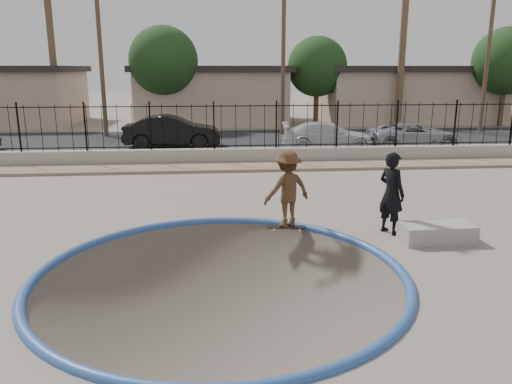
{
  "coord_description": "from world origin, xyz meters",
  "views": [
    {
      "loc": [
        -0.12,
        -9.66,
        3.77
      ],
      "look_at": [
        0.93,
        2.0,
        0.85
      ],
      "focal_mm": 35.0,
      "sensor_mm": 36.0,
      "label": 1
    }
  ],
  "objects_px": {
    "car_b": "(172,131)",
    "car_c": "(328,136)",
    "skateboard": "(287,227)",
    "car_d": "(414,135)",
    "skater": "(287,193)",
    "videographer": "(391,193)",
    "concrete_ledge": "(437,233)"
  },
  "relations": [
    {
      "from": "skater",
      "to": "car_c",
      "type": "xyz_separation_m",
      "value": [
        3.74,
        11.8,
        -0.24
      ]
    },
    {
      "from": "videographer",
      "to": "car_d",
      "type": "height_order",
      "value": "videographer"
    },
    {
      "from": "car_b",
      "to": "skater",
      "type": "bearing_deg",
      "value": -163.98
    },
    {
      "from": "skater",
      "to": "car_d",
      "type": "height_order",
      "value": "skater"
    },
    {
      "from": "concrete_ledge",
      "to": "car_c",
      "type": "height_order",
      "value": "car_c"
    },
    {
      "from": "car_c",
      "to": "skater",
      "type": "bearing_deg",
      "value": 168.19
    },
    {
      "from": "car_d",
      "to": "skateboard",
      "type": "bearing_deg",
      "value": 145.8
    },
    {
      "from": "skater",
      "to": "car_b",
      "type": "distance_m",
      "value": 13.49
    },
    {
      "from": "concrete_ledge",
      "to": "skateboard",
      "type": "bearing_deg",
      "value": 160.55
    },
    {
      "from": "videographer",
      "to": "car_c",
      "type": "distance_m",
      "value": 12.32
    },
    {
      "from": "skater",
      "to": "videographer",
      "type": "height_order",
      "value": "videographer"
    },
    {
      "from": "concrete_ledge",
      "to": "car_d",
      "type": "height_order",
      "value": "car_d"
    },
    {
      "from": "concrete_ledge",
      "to": "car_b",
      "type": "bearing_deg",
      "value": 115.8
    },
    {
      "from": "skateboard",
      "to": "car_d",
      "type": "relative_size",
      "value": 0.21
    },
    {
      "from": "skateboard",
      "to": "car_b",
      "type": "bearing_deg",
      "value": 113.2
    },
    {
      "from": "skateboard",
      "to": "car_c",
      "type": "xyz_separation_m",
      "value": [
        3.74,
        11.8,
        0.6
      ]
    },
    {
      "from": "videographer",
      "to": "concrete_ledge",
      "type": "xyz_separation_m",
      "value": [
        0.85,
        -0.69,
        -0.76
      ]
    },
    {
      "from": "car_c",
      "to": "skateboard",
      "type": "bearing_deg",
      "value": 168.19
    },
    {
      "from": "videographer",
      "to": "car_d",
      "type": "relative_size",
      "value": 0.44
    },
    {
      "from": "skateboard",
      "to": "car_c",
      "type": "bearing_deg",
      "value": 80.07
    },
    {
      "from": "videographer",
      "to": "skateboard",
      "type": "bearing_deg",
      "value": 50.73
    },
    {
      "from": "skateboard",
      "to": "car_d",
      "type": "distance_m",
      "value": 14.25
    },
    {
      "from": "skateboard",
      "to": "car_b",
      "type": "height_order",
      "value": "car_b"
    },
    {
      "from": "car_b",
      "to": "car_c",
      "type": "height_order",
      "value": "car_b"
    },
    {
      "from": "videographer",
      "to": "car_c",
      "type": "bearing_deg",
      "value": -35.07
    },
    {
      "from": "videographer",
      "to": "car_d",
      "type": "bearing_deg",
      "value": -53.25
    },
    {
      "from": "concrete_ledge",
      "to": "car_c",
      "type": "bearing_deg",
      "value": 87.67
    },
    {
      "from": "concrete_ledge",
      "to": "car_c",
      "type": "xyz_separation_m",
      "value": [
        0.53,
        12.93,
        0.46
      ]
    },
    {
      "from": "skateboard",
      "to": "videographer",
      "type": "bearing_deg",
      "value": -2.96
    },
    {
      "from": "concrete_ledge",
      "to": "car_c",
      "type": "relative_size",
      "value": 0.37
    },
    {
      "from": "skater",
      "to": "videographer",
      "type": "bearing_deg",
      "value": 147.75
    },
    {
      "from": "concrete_ledge",
      "to": "car_b",
      "type": "relative_size",
      "value": 0.35
    }
  ]
}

